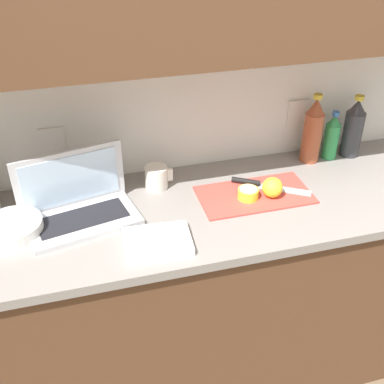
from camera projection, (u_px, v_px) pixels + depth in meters
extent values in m
plane|color=brown|center=(266.00, 351.00, 2.32)|extent=(12.00, 12.00, 0.00)
cube|color=white|center=(260.00, 66.00, 1.88)|extent=(5.20, 0.06, 2.60)
cube|color=white|center=(53.00, 143.00, 1.78)|extent=(0.09, 0.01, 0.12)
cube|color=white|center=(298.00, 114.00, 2.00)|extent=(0.09, 0.01, 0.12)
cube|color=brown|center=(274.00, 284.00, 2.08)|extent=(2.40, 0.57, 0.88)
cube|color=gray|center=(285.00, 197.00, 1.83)|extent=(2.47, 0.60, 0.03)
cube|color=silver|center=(83.00, 220.00, 1.66)|extent=(0.41, 0.29, 0.02)
cube|color=black|center=(82.00, 218.00, 1.66)|extent=(0.33, 0.19, 0.00)
cube|color=silver|center=(70.00, 179.00, 1.68)|extent=(0.38, 0.09, 0.22)
cube|color=silver|center=(71.00, 180.00, 1.67)|extent=(0.33, 0.07, 0.18)
cube|color=#D1473D|center=(255.00, 195.00, 1.81)|extent=(0.42, 0.23, 0.01)
cube|color=silver|center=(286.00, 190.00, 1.83)|extent=(0.19, 0.14, 0.00)
cylinder|color=black|center=(246.00, 181.00, 1.86)|extent=(0.11, 0.08, 0.02)
cylinder|color=yellow|center=(248.00, 193.00, 1.78)|extent=(0.08, 0.08, 0.04)
cylinder|color=#F4EAA3|center=(248.00, 188.00, 1.77)|extent=(0.07, 0.07, 0.00)
sphere|color=yellow|center=(272.00, 187.00, 1.77)|extent=(0.08, 0.08, 0.08)
cylinder|color=#333338|center=(352.00, 134.00, 2.03)|extent=(0.08, 0.08, 0.19)
cone|color=#333338|center=(358.00, 106.00, 1.96)|extent=(0.07, 0.07, 0.06)
cylinder|color=gold|center=(360.00, 98.00, 1.94)|extent=(0.04, 0.04, 0.02)
cylinder|color=#2D934C|center=(331.00, 141.00, 2.02)|extent=(0.06, 0.06, 0.15)
cone|color=#2D934C|center=(335.00, 120.00, 1.96)|extent=(0.06, 0.06, 0.04)
cylinder|color=#3366B2|center=(336.00, 114.00, 1.95)|extent=(0.03, 0.03, 0.02)
cylinder|color=#A34C2D|center=(312.00, 137.00, 1.98)|extent=(0.08, 0.08, 0.21)
cone|color=#A34C2D|center=(316.00, 106.00, 1.90)|extent=(0.07, 0.07, 0.06)
cylinder|color=gold|center=(318.00, 96.00, 1.88)|extent=(0.04, 0.04, 0.02)
cylinder|color=silver|center=(156.00, 177.00, 1.84)|extent=(0.09, 0.09, 0.09)
cube|color=silver|center=(170.00, 174.00, 1.85)|extent=(0.02, 0.01, 0.05)
cylinder|color=white|center=(13.00, 228.00, 1.60)|extent=(0.20, 0.20, 0.05)
cube|color=white|center=(157.00, 241.00, 1.57)|extent=(0.23, 0.18, 0.02)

